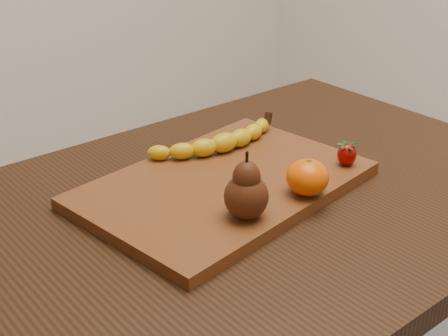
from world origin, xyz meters
TOP-DOWN VIEW (x-y plane):
  - table at (0.00, 0.00)m, footprint 1.00×0.70m
  - cutting_board at (-0.04, 0.04)m, footprint 0.49×0.36m
  - banana at (0.03, 0.12)m, footprint 0.22×0.08m
  - pear at (-0.09, -0.07)m, footprint 0.08×0.08m
  - mandarin at (0.03, -0.08)m, footprint 0.08×0.08m
  - strawberry at (0.15, -0.05)m, footprint 0.03×0.03m

SIDE VIEW (x-z plane):
  - table at x=0.00m, z-range 0.28..1.04m
  - cutting_board at x=-0.04m, z-range 0.76..0.78m
  - banana at x=0.03m, z-range 0.78..0.81m
  - strawberry at x=0.15m, z-range 0.78..0.82m
  - mandarin at x=0.03m, z-range 0.78..0.84m
  - pear at x=-0.09m, z-range 0.78..0.88m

